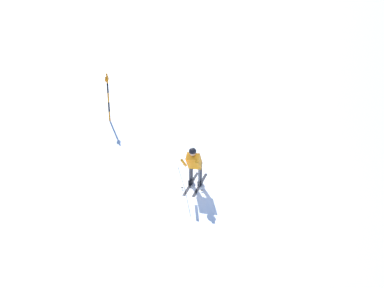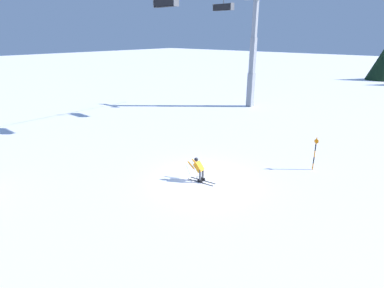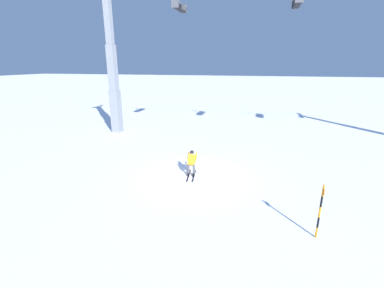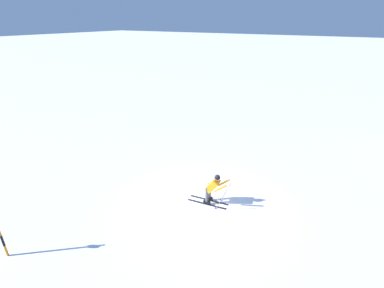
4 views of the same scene
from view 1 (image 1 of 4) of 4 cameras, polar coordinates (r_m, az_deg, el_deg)
The scene contains 3 objects.
ground_plane at distance 15.94m, azimuth -0.40°, elevation -4.60°, with size 260.00×260.00×0.00m, color white.
skier_carving_main at distance 15.32m, azimuth 0.24°, elevation -2.32°, with size 0.78×1.79×1.58m.
trail_marker_pole at distance 21.64m, azimuth -9.88°, elevation 5.65°, with size 0.07×0.28×2.17m.
Camera 1 is at (-5.66, 13.08, 7.13)m, focal length 45.12 mm.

